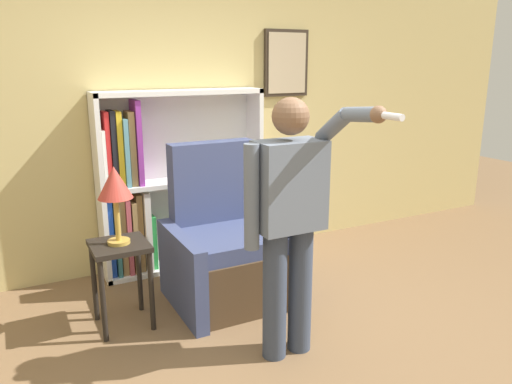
{
  "coord_description": "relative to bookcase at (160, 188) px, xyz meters",
  "views": [
    {
      "loc": [
        -1.42,
        -2.25,
        1.82
      ],
      "look_at": [
        0.06,
        0.61,
        0.97
      ],
      "focal_mm": 35.0,
      "sensor_mm": 36.0,
      "label": 1
    }
  ],
  "objects": [
    {
      "name": "ground_plane",
      "position": [
        0.23,
        -1.87,
        -0.75
      ],
      "size": [
        14.0,
        14.0,
        0.0
      ],
      "primitive_type": "plane",
      "color": "brown"
    },
    {
      "name": "wall_back",
      "position": [
        0.24,
        0.16,
        0.65
      ],
      "size": [
        8.0,
        0.11,
        2.8
      ],
      "color": "tan",
      "rests_on": "ground_plane"
    },
    {
      "name": "bookcase",
      "position": [
        0.0,
        0.0,
        0.0
      ],
      "size": [
        1.47,
        0.28,
        1.59
      ],
      "color": "white",
      "rests_on": "ground_plane"
    },
    {
      "name": "armchair",
      "position": [
        0.28,
        -0.78,
        -0.37
      ],
      "size": [
        0.89,
        0.83,
        1.21
      ],
      "color": "#4C3823",
      "rests_on": "ground_plane"
    },
    {
      "name": "person_standing",
      "position": [
        0.3,
        -1.69,
        0.18
      ],
      "size": [
        0.56,
        0.78,
        1.63
      ],
      "color": "#384256",
      "rests_on": "ground_plane"
    },
    {
      "name": "side_table",
      "position": [
        -0.55,
        -0.84,
        -0.26
      ],
      "size": [
        0.38,
        0.38,
        0.61
      ],
      "color": "black",
      "rests_on": "ground_plane"
    },
    {
      "name": "table_lamp",
      "position": [
        -0.55,
        -0.84,
        0.27
      ],
      "size": [
        0.23,
        0.23,
        0.54
      ],
      "color": "gold",
      "rests_on": "side_table"
    }
  ]
}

